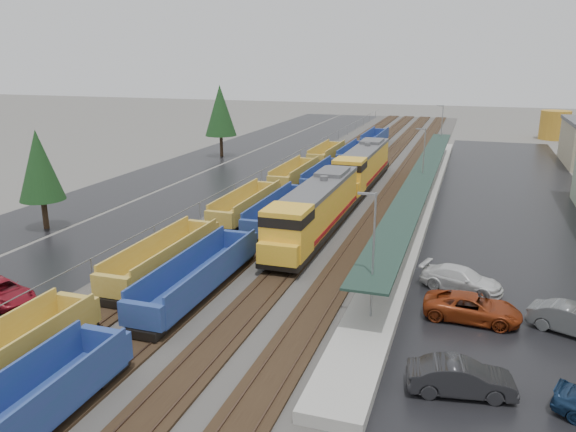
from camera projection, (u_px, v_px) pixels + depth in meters
name	position (u px, v px, depth m)	size (l,w,h in m)	color
ballast_strip	(353.00, 179.00, 71.85)	(20.00, 160.00, 0.08)	#302D2B
trackbed	(353.00, 178.00, 71.81)	(14.60, 160.00, 0.22)	black
west_parking_lot	(244.00, 172.00, 76.38)	(10.00, 160.00, 0.02)	black
west_road	(179.00, 167.00, 79.40)	(9.00, 160.00, 0.02)	black
east_commuter_lot	(516.00, 211.00, 56.98)	(16.00, 100.00, 0.02)	black
station_platform	(421.00, 197.00, 59.66)	(3.00, 80.00, 8.00)	#9E9B93
chainlink_fence	(279.00, 164.00, 72.86)	(0.08, 160.04, 2.02)	gray
distant_hills	(568.00, 102.00, 195.94)	(301.00, 140.00, 25.20)	#55644E
tree_west_near	(39.00, 166.00, 49.51)	(3.96, 3.96, 9.00)	#332316
tree_west_far	(220.00, 111.00, 85.99)	(4.84, 4.84, 11.00)	#332316
locomotive_lead	(315.00, 210.00, 47.52)	(3.21, 21.16, 4.79)	black
locomotive_trail	(362.00, 166.00, 66.70)	(3.21, 21.16, 4.79)	black
well_string_yellow	(211.00, 229.00, 47.07)	(2.65, 90.55, 2.35)	#B89233
well_string_blue	(282.00, 212.00, 51.88)	(2.71, 114.56, 2.40)	navy
storage_tank	(555.00, 125.00, 105.51)	(5.38, 5.38, 5.38)	#B78224
parked_car_west_c	(1.00, 292.00, 35.49)	(5.19, 2.40, 1.44)	maroon
parked_car_east_a	(461.00, 378.00, 25.84)	(4.90, 1.71, 1.61)	black
parked_car_east_b	(472.00, 308.00, 33.13)	(5.63, 2.59, 1.56)	maroon
parked_car_east_c	(461.00, 279.00, 37.34)	(5.40, 2.20, 1.57)	silver
parked_car_east_e	(575.00, 321.00, 31.40)	(4.94, 1.72, 1.63)	#525556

